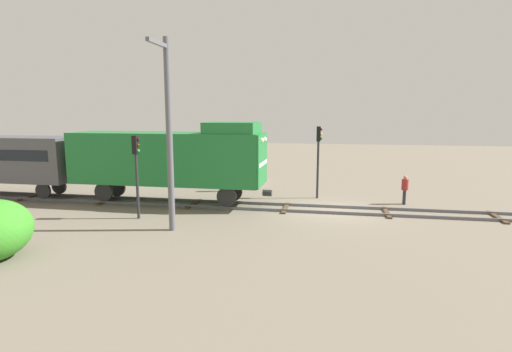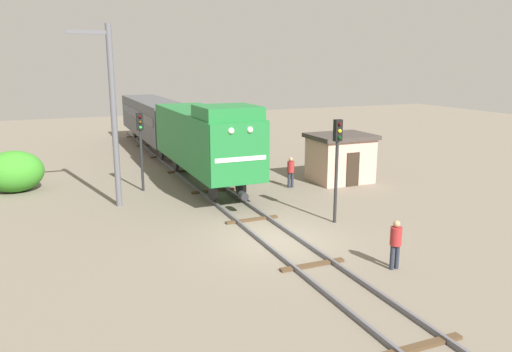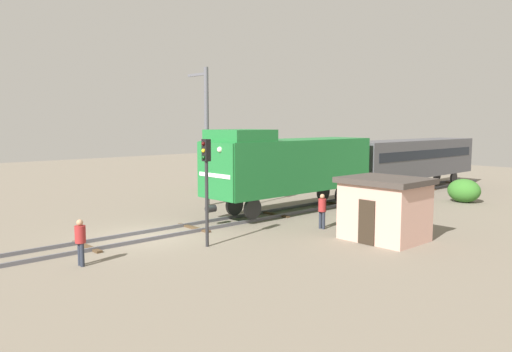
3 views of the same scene
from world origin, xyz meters
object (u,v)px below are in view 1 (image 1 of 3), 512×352
Objects in this scene: locomotive at (171,157)px; relay_hut at (234,165)px; traffic_signal_near at (318,149)px; worker_by_signal at (225,177)px; worker_near_track at (405,187)px; traffic_signal_mid at (136,161)px; catenary_mast at (169,131)px.

locomotive reaches higher than relay_hut.
worker_by_signal is (1.00, 6.19, -2.09)m from traffic_signal_near.
traffic_signal_mid is at bearing 15.62° from worker_near_track.
locomotive reaches higher than worker_near_track.
catenary_mast is at bearing -157.98° from locomotive.
worker_by_signal is at bearing -18.10° from traffic_signal_mid.
catenary_mast reaches higher than worker_near_track.
locomotive is 6.82× the size of worker_near_track.
relay_hut is (5.10, 11.46, 0.40)m from worker_near_track.
locomotive reaches higher than traffic_signal_near.
catenary_mast is (-1.66, -2.45, 1.57)m from traffic_signal_mid.
worker_near_track is (2.40, -13.31, -1.78)m from locomotive.
catenary_mast is (-8.26, 6.23, 1.39)m from traffic_signal_near.
worker_by_signal is at bearing -0.24° from catenary_mast.
traffic_signal_near is at bearing -37.03° from catenary_mast.
worker_by_signal is (1.80, 11.22, 0.00)m from worker_near_track.
relay_hut is (10.90, -2.24, -1.51)m from traffic_signal_mid.
worker_near_track is 1.00× the size of worker_by_signal.
locomotive is 6.82× the size of worker_by_signal.
catenary_mast reaches higher than worker_by_signal.
traffic_signal_mid is (-6.60, 8.68, -0.18)m from traffic_signal_near.
traffic_signal_mid is 11.23m from relay_hut.
catenary_mast is (-9.26, 0.04, 3.47)m from worker_by_signal.
relay_hut is (4.30, 6.43, -1.69)m from traffic_signal_near.
relay_hut reaches higher than worker_near_track.
worker_near_track is 11.37m from worker_by_signal.
locomotive is at bearing 111.14° from traffic_signal_near.
worker_by_signal is 3.33m from relay_hut.
traffic_signal_near is (3.20, -8.28, 0.31)m from locomotive.
worker_near_track is 12.55m from relay_hut.
relay_hut is at bearing -31.30° from worker_near_track.
traffic_signal_near is at bearing -129.61° from worker_by_signal.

